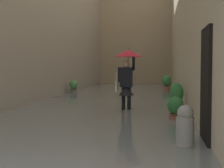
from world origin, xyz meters
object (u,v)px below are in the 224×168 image
potted_plant_mid_right (73,87)px  potted_plant_near_left (176,96)px  potted_plant_far_left (166,82)px  potted_plant_mid_left (175,109)px  person_wading (127,69)px  mooring_bollard (185,129)px

potted_plant_mid_right → potted_plant_near_left: bearing=133.6°
potted_plant_far_left → potted_plant_mid_right: bearing=35.1°
potted_plant_mid_right → potted_plant_mid_left: bearing=121.6°
person_wading → potted_plant_far_left: person_wading is taller
person_wading → potted_plant_near_left: (-1.57, -0.70, -0.87)m
person_wading → potted_plant_mid_right: size_ratio=2.64×
potted_plant_mid_left → potted_plant_mid_right: 8.94m
potted_plant_mid_left → mooring_bollard: (-0.04, 2.86, 0.01)m
potted_plant_mid_left → potted_plant_far_left: size_ratio=0.74×
potted_plant_mid_right → mooring_bollard: 11.49m
potted_plant_mid_right → mooring_bollard: size_ratio=0.94×
potted_plant_mid_left → potted_plant_near_left: 2.54m
potted_plant_mid_right → person_wading: bearing=119.4°
potted_plant_far_left → mooring_bollard: 13.75m
potted_plant_far_left → potted_plant_mid_right: 5.69m
potted_plant_near_left → potted_plant_mid_left: bearing=86.8°
potted_plant_near_left → potted_plant_mid_right: 7.01m
mooring_bollard → potted_plant_mid_left: bearing=-89.3°
potted_plant_far_left → person_wading: bearing=81.2°
person_wading → potted_plant_mid_left: size_ratio=2.89×
potted_plant_mid_left → potted_plant_near_left: size_ratio=0.76×
person_wading → potted_plant_mid_right: person_wading is taller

